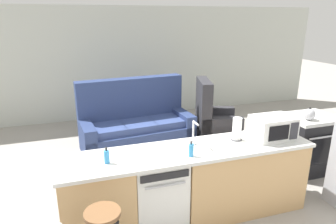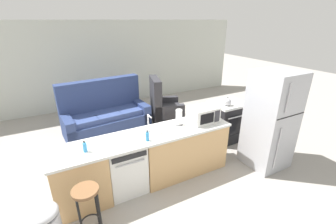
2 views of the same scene
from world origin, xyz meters
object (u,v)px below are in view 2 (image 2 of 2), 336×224
Objects in this scene: paper_towel_roll at (179,118)px; dishwasher at (125,167)px; stove_range at (227,121)px; armchair at (163,108)px; soap_bottle at (147,136)px; bar_stool at (87,203)px; refrigerator at (271,120)px; dish_soap_bottle at (85,147)px; kettle at (228,102)px; couch at (105,116)px; microwave at (203,114)px.

dishwasher is at bearing -175.37° from paper_towel_roll.
armchair is at bearing 116.95° from stove_range.
dishwasher is at bearing 152.48° from soap_bottle.
bar_stool is at bearing -136.75° from dishwasher.
soap_bottle is (-2.27, -0.72, 0.52)m from stove_range.
dishwasher is 2.70m from refrigerator.
soap_bottle is 1.00× the size of dish_soap_bottle.
kettle is at bearing 99.66° from refrigerator.
couch is at bearing 130.00° from refrigerator.
stove_range is (2.60, 0.55, 0.03)m from dishwasher.
microwave is at bearing -0.05° from dishwasher.
kettle is at bearing 18.78° from bar_stool.
soap_bottle is 0.15× the size of armchair.
kettle is (2.10, 0.60, 0.01)m from soap_bottle.
armchair reaches higher than microwave.
refrigerator is 1.51× the size of armchair.
dish_soap_bottle is at bearing -170.91° from kettle.
soap_bottle is 1.19m from bar_stool.
refrigerator reaches higher than armchair.
couch is (-0.81, 2.20, -0.64)m from paper_towel_roll.
dishwasher is at bearing 43.25° from bar_stool.
kettle reaches higher than stove_range.
paper_towel_roll is 1.92m from bar_stool.
dish_soap_bottle reaches higher than dishwasher.
microwave is 1.77× the size of paper_towel_roll.
refrigerator is 0.99m from kettle.
refrigerator is 2.30m from soap_bottle.
dish_soap_bottle is 0.24× the size of bar_stool.
dish_soap_bottle is at bearing -174.30° from dishwasher.
dishwasher is at bearing -170.15° from kettle.
dishwasher is 0.93m from bar_stool.
couch is at bearing 71.71° from dish_soap_bottle.
armchair reaches higher than paper_towel_roll.
dish_soap_bottle is at bearing -175.00° from paper_towel_roll.
couch is (-2.38, 1.74, -0.06)m from stove_range.
kettle is at bearing 13.62° from paper_towel_roll.
dish_soap_bottle reaches higher than bar_stool.
dish_soap_bottle is at bearing 171.08° from refrigerator.
armchair reaches higher than stove_range.
microwave is 2.30m from armchair.
dish_soap_bottle is (-0.88, 0.12, 0.00)m from soap_bottle.
soap_bottle is at bearing -121.53° from armchair.
microwave is 0.42× the size of armchair.
couch is at bearing 92.56° from soap_bottle.
armchair is at bearing 50.83° from dishwasher.
dishwasher is 0.40× the size of couch.
couch is (0.22, 2.28, -0.03)m from dishwasher.
soap_bottle reaches higher than stove_range.
couch is (-2.21, 1.86, -0.59)m from kettle.
bar_stool is (-2.16, -0.63, -0.50)m from microwave.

